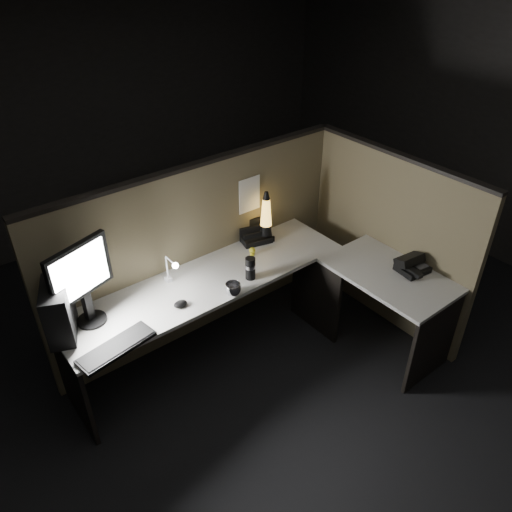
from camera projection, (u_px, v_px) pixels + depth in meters
floor at (272, 384)px, 3.87m from camera, size 6.00×6.00×0.00m
room_shell at (277, 198)px, 2.97m from camera, size 6.00×6.00×6.00m
partition_back at (201, 252)px, 4.06m from camera, size 2.66×0.06×1.50m
partition_right at (387, 241)px, 4.21m from camera, size 0.06×1.66×1.50m
desk at (270, 301)px, 3.81m from camera, size 2.60×1.60×0.73m
pc_tower at (59, 311)px, 3.19m from camera, size 0.28×0.39×0.37m
monitor at (81, 277)px, 3.20m from camera, size 0.45×0.21×0.60m
keyboard at (117, 347)px, 3.16m from camera, size 0.53×0.25×0.02m
mouse at (180, 304)px, 3.51m from camera, size 0.10×0.07×0.04m
clip_lamp at (171, 270)px, 3.65m from camera, size 0.05×0.19×0.24m
organizer at (254, 235)px, 4.24m from camera, size 0.29×0.27×0.19m
lava_lamp at (266, 220)px, 4.17m from camera, size 0.12×0.12×0.44m
travel_mug at (250, 268)px, 3.75m from camera, size 0.08×0.08×0.18m
steel_mug at (233, 289)px, 3.61m from camera, size 0.14×0.14×0.10m
figurine at (252, 250)px, 4.04m from camera, size 0.05×0.05×0.05m
pinned_paper at (249, 195)px, 4.07m from camera, size 0.21×0.00×0.30m
desk_phone at (411, 265)px, 3.86m from camera, size 0.25×0.25×0.13m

